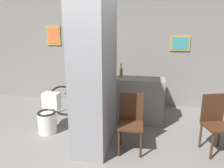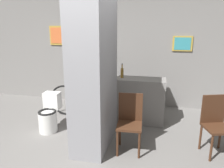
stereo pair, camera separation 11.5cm
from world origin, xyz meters
The scene contains 9 objects.
ground_plane centered at (0.00, 0.00, 0.00)m, with size 14.00×14.00×0.00m, color slate.
wall_back centered at (0.00, 2.63, 1.30)m, with size 8.00×0.09×2.60m.
pillar_center centered at (0.01, 0.58, 1.30)m, with size 0.54×1.16×2.60m.
counter_shelf centered at (0.42, 1.58, 0.46)m, with size 1.48×0.44×0.93m.
toilet centered at (-0.98, 0.83, 0.31)m, with size 0.34×0.50×0.71m.
chair_near_pillar centered at (0.61, 0.50, 0.51)m, with size 0.41×0.41×0.92m.
chair_by_doorway centered at (1.92, 0.70, 0.51)m, with size 0.48×0.48×0.92m.
bicycle centered at (-0.45, 1.57, 0.36)m, with size 1.76×0.42×0.75m.
bottle_tall centered at (0.29, 1.59, 1.03)m, with size 0.06×0.06×0.29m.
Camera 1 is at (0.91, -2.69, 1.97)m, focal length 35.00 mm.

